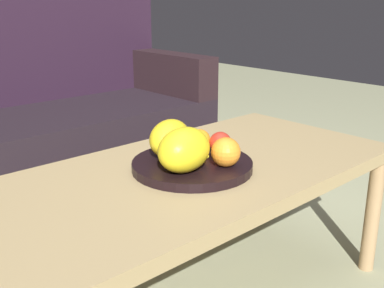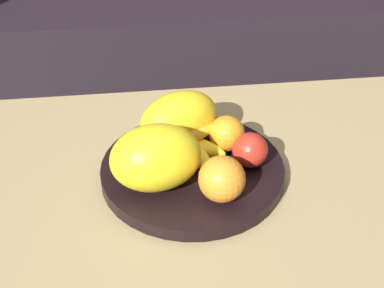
{
  "view_description": "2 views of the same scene",
  "coord_description": "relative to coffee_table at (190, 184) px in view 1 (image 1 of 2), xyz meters",
  "views": [
    {
      "loc": [
        -0.82,
        -0.91,
        0.92
      ],
      "look_at": [
        -0.0,
        -0.01,
        0.53
      ],
      "focal_mm": 43.53,
      "sensor_mm": 36.0,
      "label": 1
    },
    {
      "loc": [
        -0.1,
        -0.83,
        1.14
      ],
      "look_at": [
        -0.0,
        -0.01,
        0.53
      ],
      "focal_mm": 54.1,
      "sensor_mm": 36.0,
      "label": 2
    }
  ],
  "objects": [
    {
      "name": "banana_bunch",
      "position": [
        -0.01,
        0.03,
        0.1
      ],
      "size": [
        0.17,
        0.16,
        0.06
      ],
      "color": "yellow",
      "rests_on": "fruit_bowl"
    },
    {
      "name": "fruit_bowl",
      "position": [
        -0.0,
        -0.01,
        0.06
      ],
      "size": [
        0.34,
        0.34,
        0.03
      ],
      "primitive_type": "cylinder",
      "color": "black",
      "rests_on": "coffee_table"
    },
    {
      "name": "melon_smaller_beside",
      "position": [
        -0.07,
        -0.05,
        0.13
      ],
      "size": [
        0.18,
        0.14,
        0.12
      ],
      "primitive_type": "ellipsoid",
      "rotation": [
        0.0,
        0.0,
        0.16
      ],
      "color": "yellow",
      "rests_on": "fruit_bowl"
    },
    {
      "name": "coffee_table",
      "position": [
        0.0,
        0.0,
        0.0
      ],
      "size": [
        1.28,
        0.61,
        0.45
      ],
      "color": "tan",
      "rests_on": "ground_plane"
    },
    {
      "name": "melon_large_front",
      "position": [
        -0.02,
        0.07,
        0.12
      ],
      "size": [
        0.19,
        0.17,
        0.11
      ],
      "primitive_type": "ellipsoid",
      "rotation": [
        0.0,
        0.0,
        0.47
      ],
      "color": "yellow",
      "rests_on": "fruit_bowl"
    },
    {
      "name": "orange_front",
      "position": [
        0.04,
        -0.1,
        0.11
      ],
      "size": [
        0.08,
        0.08,
        0.08
      ],
      "primitive_type": "sphere",
      "color": "orange",
      "rests_on": "fruit_bowl"
    },
    {
      "name": "couch",
      "position": [
        0.05,
        1.18,
        -0.1
      ],
      "size": [
        1.7,
        0.7,
        0.9
      ],
      "color": "black",
      "rests_on": "ground_plane"
    },
    {
      "name": "orange_left",
      "position": [
        0.07,
        0.04,
        0.11
      ],
      "size": [
        0.07,
        0.07,
        0.07
      ],
      "primitive_type": "sphere",
      "color": "orange",
      "rests_on": "fruit_bowl"
    },
    {
      "name": "apple_front",
      "position": [
        0.1,
        -0.02,
        0.1
      ],
      "size": [
        0.07,
        0.07,
        0.07
      ],
      "primitive_type": "sphere",
      "color": "red",
      "rests_on": "fruit_bowl"
    }
  ]
}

